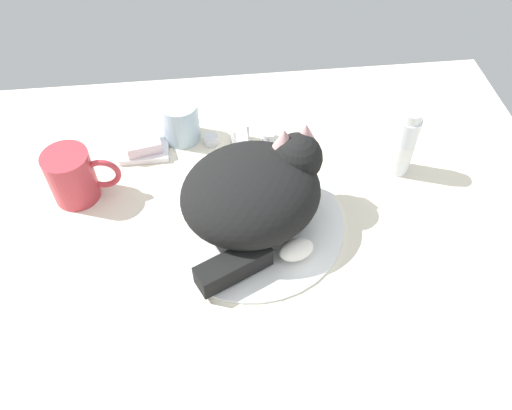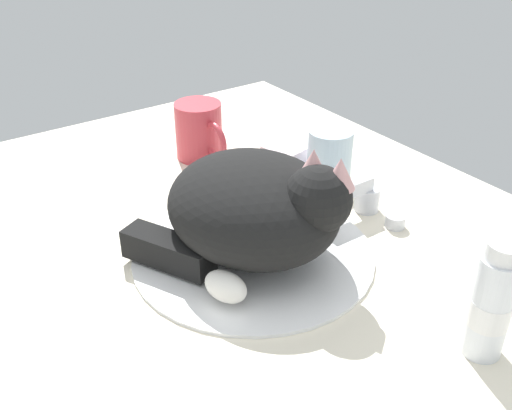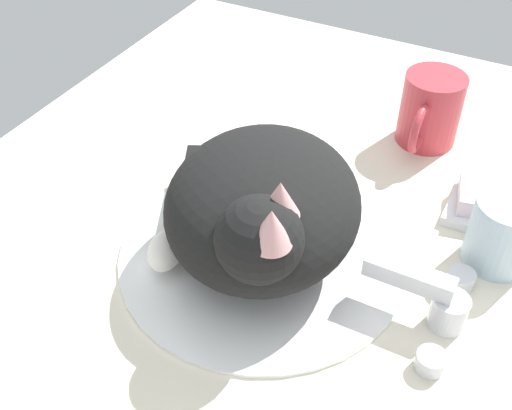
{
  "view_description": "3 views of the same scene",
  "coord_description": "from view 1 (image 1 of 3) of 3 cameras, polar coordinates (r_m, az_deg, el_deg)",
  "views": [
    {
      "loc": [
        -5.06,
        -53.16,
        67.53
      ],
      "look_at": [
        0.7,
        -1.02,
        5.61
      ],
      "focal_mm": 36.14,
      "sensor_mm": 36.0,
      "label": 1
    },
    {
      "loc": [
        51.97,
        -36.21,
        44.68
      ],
      "look_at": [
        -1.07,
        1.18,
        6.62
      ],
      "focal_mm": 42.1,
      "sensor_mm": 36.0,
      "label": 2
    },
    {
      "loc": [
        42.59,
        21.46,
        49.31
      ],
      "look_at": [
        -0.18,
        -0.89,
        6.79
      ],
      "focal_mm": 44.23,
      "sensor_mm": 36.0,
      "label": 3
    }
  ],
  "objects": [
    {
      "name": "ground_plane",
      "position": [
        0.87,
        -0.53,
        -2.55
      ],
      "size": [
        110.0,
        82.5,
        3.0
      ],
      "primitive_type": "cube",
      "color": "silver"
    },
    {
      "name": "sink_basin",
      "position": [
        0.86,
        -0.54,
        -1.75
      ],
      "size": [
        31.0,
        31.0,
        0.9
      ],
      "primitive_type": "cylinder",
      "color": "white",
      "rests_on": "ground_plane"
    },
    {
      "name": "faucet",
      "position": [
        0.97,
        -1.7,
        7.59
      ],
      "size": [
        14.03,
        10.55,
        5.64
      ],
      "color": "silver",
      "rests_on": "ground_plane"
    },
    {
      "name": "cat",
      "position": [
        0.8,
        -0.02,
        1.47
      ],
      "size": [
        26.61,
        26.81,
        15.1
      ],
      "color": "black",
      "rests_on": "sink_basin"
    },
    {
      "name": "coffee_mug",
      "position": [
        0.92,
        -19.55,
        3.02
      ],
      "size": [
        12.18,
        7.81,
        9.51
      ],
      "color": "#C63842",
      "rests_on": "ground_plane"
    },
    {
      "name": "rinse_cup",
      "position": [
        0.99,
        -8.36,
        9.14
      ],
      "size": [
        7.03,
        7.03,
        7.98
      ],
      "color": "silver",
      "rests_on": "ground_plane"
    },
    {
      "name": "soap_dish",
      "position": [
        0.99,
        -12.24,
        5.94
      ],
      "size": [
        9.0,
        6.4,
        1.2
      ],
      "primitive_type": "cube",
      "color": "white",
      "rests_on": "ground_plane"
    },
    {
      "name": "soap_bar",
      "position": [
        0.98,
        -12.4,
        6.66
      ],
      "size": [
        7.13,
        6.06,
        2.21
      ],
      "primitive_type": "cube",
      "rotation": [
        0.0,
        0.0,
        0.2
      ],
      "color": "silver",
      "rests_on": "soap_dish"
    },
    {
      "name": "toothpaste_bottle",
      "position": [
        0.94,
        16.02,
        6.52
      ],
      "size": [
        4.2,
        4.2,
        13.43
      ],
      "color": "white",
      "rests_on": "ground_plane"
    }
  ]
}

